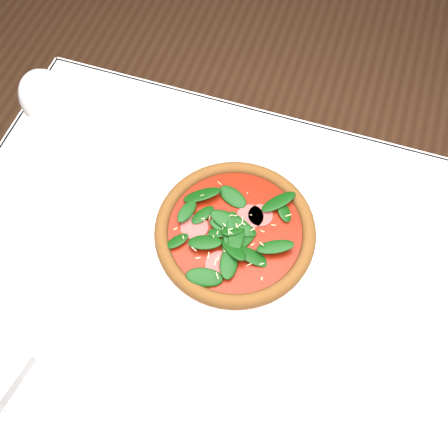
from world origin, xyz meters
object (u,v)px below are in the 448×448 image
(plate, at_px, (235,234))
(napkin, at_px, (16,389))
(wine_glass, at_px, (47,101))
(pizza, at_px, (235,230))

(plate, height_order, napkin, plate)
(plate, relative_size, napkin, 2.47)
(plate, bearing_deg, wine_glass, 168.30)
(pizza, distance_m, napkin, 0.46)
(plate, xyz_separation_m, wine_glass, (-0.39, 0.08, 0.15))
(plate, relative_size, pizza, 1.02)
(wine_glass, bearing_deg, napkin, -74.38)
(plate, distance_m, pizza, 0.02)
(pizza, height_order, wine_glass, wine_glass)
(wine_glass, distance_m, napkin, 0.50)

